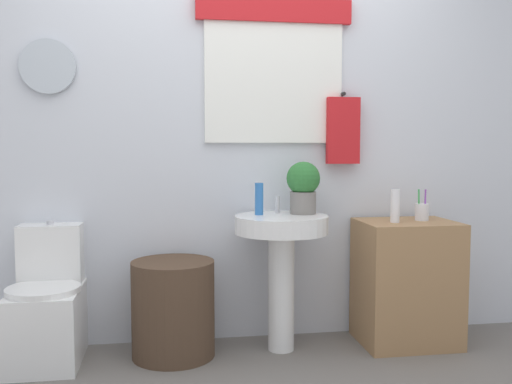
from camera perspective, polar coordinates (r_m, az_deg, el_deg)
name	(u,v)px	position (r m, az deg, el deg)	size (l,w,h in m)	color
back_wall	(235,123)	(3.44, -2.17, 6.95)	(4.40, 0.18, 2.60)	silver
toilet	(48,309)	(3.33, -20.23, -10.98)	(0.38, 0.51, 0.75)	white
laundry_hamper	(173,309)	(3.24, -8.32, -11.53)	(0.46, 0.46, 0.54)	#4C3828
pedestal_sink	(281,248)	(3.23, 2.56, -5.66)	(0.53, 0.53, 0.78)	white
faucet	(277,205)	(3.32, 2.16, -1.27)	(0.03, 0.03, 0.10)	silver
wooden_cabinet	(406,282)	(3.51, 14.88, -8.76)	(0.55, 0.44, 0.73)	#9E754C
soap_bottle	(259,199)	(3.22, 0.31, -0.70)	(0.05, 0.05, 0.18)	#2D6BB7
potted_plant	(303,185)	(3.28, 4.77, 0.68)	(0.19, 0.19, 0.30)	slate
lotion_bottle	(395,206)	(3.36, 13.81, -1.37)	(0.05, 0.05, 0.19)	white
toothbrush_cup	(422,212)	(3.50, 16.33, -1.91)	(0.08, 0.08, 0.19)	silver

